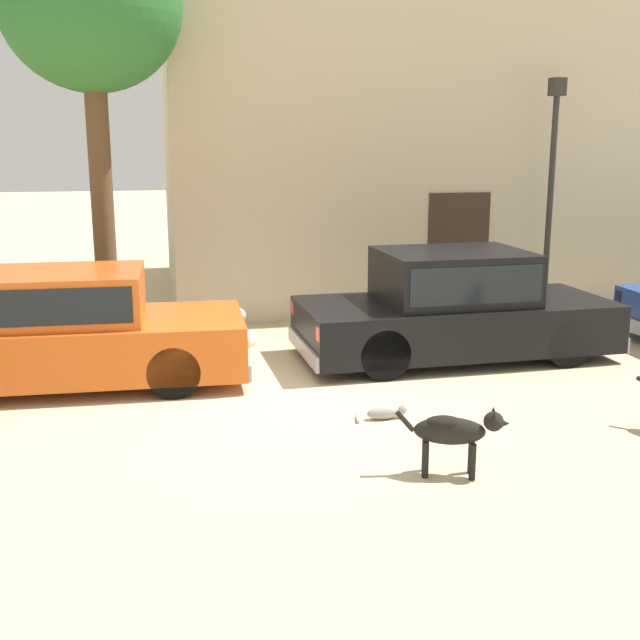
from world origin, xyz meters
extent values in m
plane|color=#CCB78E|center=(0.00, 0.00, 0.00)|extent=(80.00, 80.00, 0.00)
cube|color=#D15619|center=(-2.76, 1.22, 0.48)|extent=(4.41, 1.91, 0.67)
cube|color=#D15619|center=(-2.80, 1.22, 1.12)|extent=(2.05, 1.59, 0.61)
cube|color=black|center=(-2.80, 1.22, 1.13)|extent=(1.89, 1.60, 0.42)
cube|color=#999BA0|center=(-0.60, 1.14, 0.26)|extent=(0.18, 1.74, 0.20)
sphere|color=silver|center=(-0.55, 1.85, 0.63)|extent=(0.20, 0.20, 0.20)
sphere|color=silver|center=(-0.59, 0.44, 0.63)|extent=(0.20, 0.20, 0.20)
cylinder|color=black|center=(-1.43, 1.96, 0.31)|extent=(0.63, 0.22, 0.63)
cylinder|color=black|center=(-1.48, 0.39, 0.31)|extent=(0.63, 0.22, 0.63)
cube|color=black|center=(2.40, 1.41, 0.47)|extent=(4.32, 1.93, 0.65)
cube|color=black|center=(2.36, 1.40, 1.15)|extent=(2.01, 1.62, 0.70)
cube|color=black|center=(2.36, 1.40, 1.16)|extent=(1.85, 1.64, 0.49)
cube|color=#999BA0|center=(4.52, 1.46, 0.26)|extent=(0.17, 1.79, 0.20)
cube|color=#999BA0|center=(0.29, 1.35, 0.26)|extent=(0.17, 1.79, 0.20)
sphere|color=silver|center=(4.53, 2.19, 0.62)|extent=(0.20, 0.20, 0.20)
sphere|color=silver|center=(4.57, 0.73, 0.62)|extent=(0.20, 0.20, 0.20)
cube|color=red|center=(0.27, 2.14, 0.64)|extent=(0.04, 0.18, 0.18)
cube|color=red|center=(0.31, 0.56, 0.64)|extent=(0.04, 0.18, 0.18)
cylinder|color=black|center=(3.67, 2.25, 0.33)|extent=(0.67, 0.22, 0.66)
cylinder|color=black|center=(3.71, 0.63, 0.33)|extent=(0.67, 0.22, 0.66)
cylinder|color=black|center=(1.10, 2.18, 0.33)|extent=(0.67, 0.22, 0.66)
cylinder|color=black|center=(1.14, 0.56, 0.33)|extent=(0.67, 0.22, 0.66)
cube|color=red|center=(5.37, 2.08, 0.62)|extent=(0.04, 0.18, 0.18)
cube|color=beige|center=(5.51, 7.16, 4.92)|extent=(13.65, 6.27, 9.84)
cube|color=#38281E|center=(3.46, 4.01, 1.05)|extent=(1.10, 0.02, 2.10)
cylinder|color=black|center=(1.11, -2.37, 0.17)|extent=(0.06, 0.06, 0.34)
cylinder|color=black|center=(1.07, -2.51, 0.17)|extent=(0.06, 0.06, 0.34)
cylinder|color=black|center=(0.72, -2.24, 0.17)|extent=(0.06, 0.06, 0.34)
cylinder|color=black|center=(0.67, -2.38, 0.17)|extent=(0.06, 0.06, 0.34)
ellipsoid|color=black|center=(0.89, -2.37, 0.42)|extent=(0.67, 0.39, 0.25)
ellipsoid|color=black|center=(0.85, -2.36, 0.49)|extent=(0.40, 0.29, 0.14)
sphere|color=black|center=(1.26, -2.49, 0.53)|extent=(0.18, 0.18, 0.18)
cone|color=black|center=(1.35, -2.52, 0.52)|extent=(0.12, 0.12, 0.10)
cone|color=black|center=(1.27, -2.44, 0.61)|extent=(0.08, 0.08, 0.08)
cone|color=black|center=(1.24, -2.55, 0.61)|extent=(0.08, 0.08, 0.08)
cylinder|color=black|center=(0.51, -2.25, 0.50)|extent=(0.19, 0.10, 0.20)
ellipsoid|color=gray|center=(0.73, -0.84, 0.07)|extent=(0.38, 0.14, 0.15)
sphere|color=gray|center=(0.95, -0.84, 0.09)|extent=(0.10, 0.10, 0.10)
cone|color=gray|center=(0.95, -0.81, 0.13)|extent=(0.04, 0.04, 0.04)
cone|color=gray|center=(0.95, -0.86, 0.13)|extent=(0.04, 0.04, 0.04)
cylinder|color=gray|center=(0.44, -0.82, 0.02)|extent=(0.08, 0.22, 0.04)
cylinder|color=#2D2B28|center=(4.78, 3.37, 1.83)|extent=(0.10, 0.10, 3.66)
cube|color=#2D2B28|center=(4.78, 3.37, 3.80)|extent=(0.22, 0.22, 0.28)
sphere|color=silver|center=(4.78, 3.37, 3.80)|extent=(0.18, 0.18, 0.18)
cylinder|color=brown|center=(-2.34, 3.25, 1.93)|extent=(0.32, 0.32, 3.86)
ellipsoid|color=#286B2D|center=(-2.34, 3.25, 4.80)|extent=(2.52, 2.27, 2.40)
camera|label=1|loc=(-1.62, -8.68, 2.98)|focal=44.35mm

